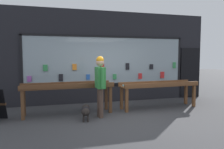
# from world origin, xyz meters

# --- Properties ---
(ground_plane) EXTENTS (40.00, 40.00, 0.00)m
(ground_plane) POSITION_xyz_m (0.00, 0.00, 0.00)
(ground_plane) COLOR #38383A
(shopfront_facade) EXTENTS (8.42, 0.29, 3.45)m
(shopfront_facade) POSITION_xyz_m (0.05, 2.39, 1.71)
(shopfront_facade) COLOR black
(shopfront_facade) RESTS_ON ground_plane
(display_table_left) EXTENTS (2.75, 0.72, 0.95)m
(display_table_left) POSITION_xyz_m (-1.51, 0.89, 0.77)
(display_table_left) COLOR brown
(display_table_left) RESTS_ON ground_plane
(display_table_right) EXTENTS (2.75, 0.71, 0.89)m
(display_table_right) POSITION_xyz_m (1.51, 0.89, 0.72)
(display_table_right) COLOR brown
(display_table_right) RESTS_ON ground_plane
(person_browsing) EXTENTS (0.23, 0.68, 1.75)m
(person_browsing) POSITION_xyz_m (-0.65, 0.32, 1.04)
(person_browsing) COLOR #4C382D
(person_browsing) RESTS_ON ground_plane
(small_dog) EXTENTS (0.29, 0.55, 0.41)m
(small_dog) POSITION_xyz_m (-1.11, 0.09, 0.27)
(small_dog) COLOR black
(small_dog) RESTS_ON ground_plane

